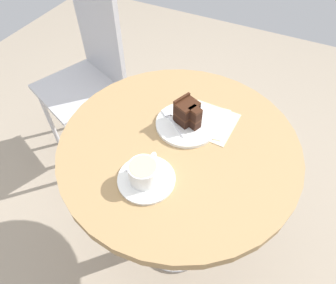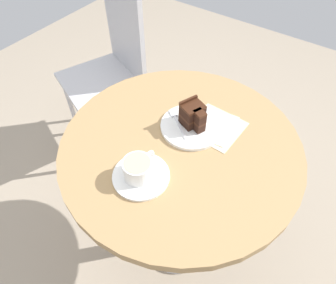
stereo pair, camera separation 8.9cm
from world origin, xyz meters
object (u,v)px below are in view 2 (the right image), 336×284
teaspoon (143,159)px  saucer (141,176)px  cake_plate (191,126)px  cake_slice (193,115)px  coffee_cup (138,168)px  cafe_chair (113,61)px  fork (177,120)px  napkin (213,125)px

teaspoon → saucer: bearing=-112.8°
saucer → teaspoon: (0.05, 0.03, 0.01)m
cake_plate → cake_slice: bearing=10.7°
saucer → cake_slice: (0.26, -0.01, 0.05)m
coffee_cup → cafe_chair: (0.58, 0.66, -0.23)m
cake_slice → fork: size_ratio=0.79×
saucer → coffee_cup: 0.04m
saucer → coffee_cup: size_ratio=1.44×
teaspoon → cake_plate: bearing=21.3°
saucer → teaspoon: 0.06m
cake_plate → cake_slice: cake_slice is taller
coffee_cup → napkin: (0.30, -0.07, -0.04)m
napkin → cake_slice: bearing=126.3°
teaspoon → cake_plate: teaspoon is taller
coffee_cup → cake_plate: size_ratio=0.56×
cake_slice → napkin: 0.08m
coffee_cup → cafe_chair: cafe_chair is taller
cake_slice → cafe_chair: (0.32, 0.67, -0.24)m
coffee_cup → fork: (0.24, 0.03, -0.03)m
saucer → cafe_chair: size_ratio=0.18×
coffee_cup → napkin: size_ratio=0.61×
napkin → teaspoon: bearing=158.4°
teaspoon → cafe_chair: (0.53, 0.63, -0.20)m
fork → saucer: bearing=135.6°
coffee_cup → cake_slice: size_ratio=1.21×
cake_plate → fork: 0.05m
saucer → cake_slice: cake_slice is taller
cake_slice → cafe_chair: cafe_chair is taller
saucer → teaspoon: size_ratio=1.95×
fork → cafe_chair: 0.74m
cafe_chair → napkin: bearing=1.0°
cake_plate → cafe_chair: bearing=64.2°
saucer → cafe_chair: 0.90m
saucer → cake_plate: size_ratio=0.81×
teaspoon → cafe_chair: bearing=83.7°
cafe_chair → cake_plate: bearing=-3.9°
cake_plate → teaspoon: bearing=167.6°
cake_plate → cake_slice: size_ratio=2.14×
fork → teaspoon: bearing=128.7°
cake_plate → fork: size_ratio=1.68×
saucer → teaspoon: teaspoon is taller
teaspoon → coffee_cup: bearing=-118.0°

